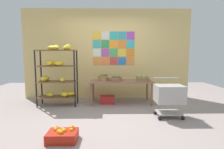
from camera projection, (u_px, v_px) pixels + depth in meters
ground at (106, 117)px, 3.67m from camera, size 9.31×9.31×0.00m
back_wall_with_art at (107, 54)px, 5.20m from camera, size 4.98×0.07×2.67m
banana_shelf_unit at (58, 72)px, 4.44m from camera, size 1.00×0.48×1.58m
display_table at (121, 83)px, 4.68m from camera, size 1.68×0.68×0.63m
fruit_basket_back_right at (116, 79)px, 4.59m from camera, size 0.37×0.37×0.14m
fruit_basket_right at (142, 78)px, 4.60m from camera, size 0.35×0.35×0.16m
fruit_basket_centre at (103, 77)px, 4.66m from camera, size 0.30×0.30×0.19m
produce_crate_under_table at (107, 99)px, 4.73m from camera, size 0.38×0.28×0.20m
orange_crate_foreground at (63, 135)px, 2.64m from camera, size 0.45×0.32×0.20m
shopping_cart at (169, 95)px, 3.62m from camera, size 0.57×0.48×0.82m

